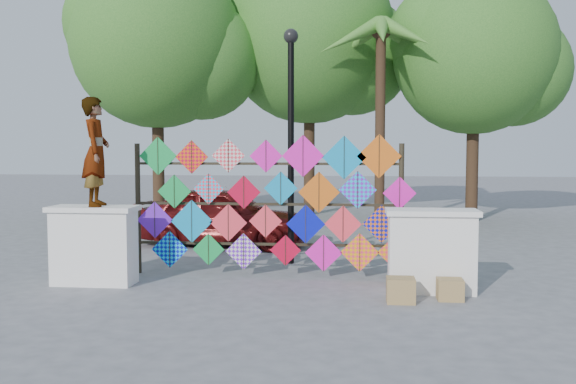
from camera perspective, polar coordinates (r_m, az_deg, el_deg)
The scene contains 13 objects.
ground at distance 10.51m, azimuth -2.50°, elevation -8.27°, with size 80.00×80.00×0.00m, color gray.
parapet_left at distance 10.93m, azimuth -16.85°, elevation -4.50°, with size 1.40×0.65×1.28m.
parapet_right at distance 10.15m, azimuth 12.63°, elevation -5.08°, with size 1.40×0.65×1.28m.
kite_rack at distance 11.02m, azimuth -1.31°, elevation -1.22°, with size 4.94×0.24×2.46m.
tree_west at distance 20.33m, azimuth -11.29°, elevation 12.83°, with size 5.85×5.20×8.01m.
tree_mid at distance 21.53m, azimuth 2.22°, elevation 13.46°, with size 6.30×5.60×8.61m.
tree_east at distance 20.19m, azimuth 16.48°, elevation 11.67°, with size 5.40×4.80×7.42m.
palm_tree at distance 18.37m, azimuth 8.25°, elevation 12.47°, with size 3.62×3.62×5.83m.
vendor_woman at distance 10.79m, azimuth -16.71°, elevation 3.44°, with size 0.64×0.42×1.76m, color #99999E.
sedan at distance 14.62m, azimuth -5.82°, elevation -2.12°, with size 1.61×3.99×1.36m, color #5E1010.
lamppost at distance 12.23m, azimuth 0.26°, elevation 6.14°, with size 0.28×0.28×4.46m.
cardboard_box_near at distance 9.48m, azimuth 9.99°, elevation -8.58°, with size 0.40×0.36×0.36m, color #A58D4F.
cardboard_box_far at distance 9.78m, azimuth 14.20°, elevation -8.39°, with size 0.37×0.34×0.31m, color #A58D4F.
Camera 1 is at (1.53, -10.16, 2.23)m, focal length 40.00 mm.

